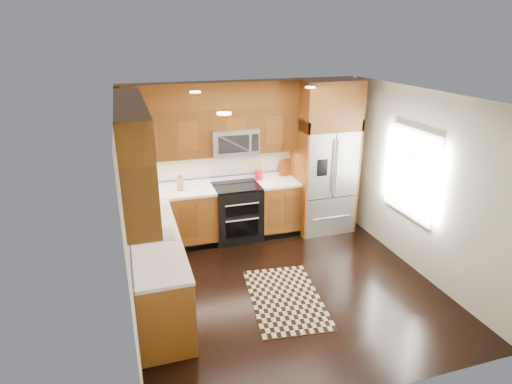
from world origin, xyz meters
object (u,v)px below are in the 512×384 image
object	(u,v)px
knife_block	(180,184)
utensil_crock	(259,173)
rug	(285,298)
range	(237,212)
refrigerator	(325,157)

from	to	relation	value
knife_block	utensil_crock	distance (m)	1.35
rug	knife_block	xyz separation A→B (m)	(-1.05, 2.01, 1.04)
knife_block	rug	bearing A→B (deg)	-62.50
utensil_crock	range	bearing A→B (deg)	-156.71
rug	utensil_crock	size ratio (longest dim) A/B	4.21
refrigerator	utensil_crock	world-z (taller)	refrigerator
refrigerator	rug	bearing A→B (deg)	-126.69
range	knife_block	xyz separation A→B (m)	(-0.91, 0.08, 0.57)
utensil_crock	rug	bearing A→B (deg)	-98.03
knife_block	utensil_crock	xyz separation A→B (m)	(1.35, 0.11, 0.02)
range	knife_block	distance (m)	1.08
refrigerator	rug	xyz separation A→B (m)	(-1.41, -1.89, -1.30)
refrigerator	rug	distance (m)	2.69
rug	knife_block	world-z (taller)	knife_block
range	rug	xyz separation A→B (m)	(0.14, -1.93, -0.46)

